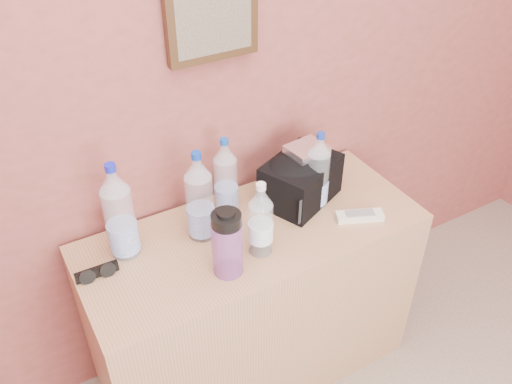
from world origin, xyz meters
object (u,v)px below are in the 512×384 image
pet_large_c (200,200)px  pet_small (261,223)px  foil_packet (307,150)px  nalgene_bottle (227,243)px  pet_large_d (318,174)px  pet_large_b (226,180)px  ac_remote (360,216)px  dresser (253,304)px  pet_large_a (120,216)px  sunglasses (97,272)px  toiletry_bag (301,178)px

pet_large_c → pet_small: (0.13, -0.17, -0.03)m
pet_large_c → foil_packet: (0.42, 0.01, 0.05)m
nalgene_bottle → pet_large_d: bearing=18.5°
pet_large_b → pet_small: 0.24m
ac_remote → dresser: bearing=-176.5°
pet_large_a → pet_large_b: size_ratio=1.17×
pet_large_d → nalgene_bottle: size_ratio=1.26×
dresser → pet_large_a: 0.68m
nalgene_bottle → foil_packet: bearing=26.2°
sunglasses → pet_small: bearing=-15.3°
dresser → ac_remote: 0.54m
pet_large_d → toiletry_bag: 0.07m
sunglasses → pet_large_c: bearing=4.2°
dresser → toiletry_bag: toiletry_bag is taller
pet_large_d → foil_packet: bearing=95.9°
pet_large_c → pet_large_b: bearing=29.8°
dresser → pet_large_a: pet_large_a is taller
pet_small → foil_packet: size_ratio=2.04×
pet_large_a → toiletry_bag: pet_large_a is taller
pet_large_c → ac_remote: pet_large_c is taller
pet_large_b → pet_large_c: (-0.13, -0.08, 0.01)m
nalgene_bottle → ac_remote: bearing=-0.4°
nalgene_bottle → ac_remote: 0.53m
dresser → pet_large_d: pet_large_d is taller
pet_large_b → toiletry_bag: bearing=-16.0°
dresser → ac_remote: ac_remote is taller
pet_large_d → ac_remote: pet_large_d is taller
pet_large_b → sunglasses: (-0.50, -0.09, -0.11)m
pet_large_c → sunglasses: size_ratio=2.44×
pet_large_b → toiletry_bag: 0.28m
pet_small → ac_remote: pet_small is taller
pet_large_a → ac_remote: (0.77, -0.24, -0.14)m
pet_large_b → pet_large_c: pet_large_c is taller
pet_large_a → nalgene_bottle: pet_large_a is taller
sunglasses → ac_remote: bearing=-10.2°
dresser → pet_large_b: bearing=99.0°
dresser → foil_packet: size_ratio=9.06×
pet_large_d → pet_small: (-0.30, -0.12, -0.01)m
toiletry_bag → dresser: bearing=173.7°
pet_large_b → foil_packet: size_ratio=2.24×
nalgene_bottle → sunglasses: size_ratio=1.75×
ac_remote → pet_small: bearing=-161.5°
pet_small → ac_remote: (0.38, -0.03, -0.11)m
pet_large_c → ac_remote: size_ratio=1.98×
pet_small → toiletry_bag: bearing=32.5°
foil_packet → sunglasses: bearing=-177.8°
pet_large_b → pet_large_c: bearing=-150.2°
pet_large_d → pet_small: 0.32m
pet_large_c → toiletry_bag: size_ratio=1.21×
pet_large_d → toiletry_bag: (-0.03, 0.05, -0.04)m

